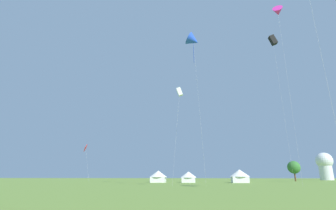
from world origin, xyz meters
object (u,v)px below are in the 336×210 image
Objects in this scene: kite_white_box at (180,92)px; festival_tent_left at (240,175)px; tree_distant_left at (294,167)px; kite_blue_delta at (193,40)px; kite_black_box at (273,40)px; festival_tent_right at (158,176)px; festival_tent_center at (189,176)px; kite_magenta_delta at (278,12)px; observatory_dome at (325,165)px; kite_red_diamond at (85,148)px.

kite_white_box is 28.58m from festival_tent_left.
kite_white_box reaches higher than tree_distant_left.
kite_blue_delta is 6.25× the size of festival_tent_left.
kite_black_box is 45.52m from festival_tent_right.
kite_black_box is at bearing -111.13° from tree_distant_left.
festival_tent_right is 44.78m from tree_distant_left.
kite_white_box is 25.69m from festival_tent_center.
kite_magenta_delta is 7.86× the size of festival_tent_right.
kite_magenta_delta is at bearing -107.88° from tree_distant_left.
festival_tent_center is 0.38× the size of observatory_dome.
festival_tent_center is 38.19m from tree_distant_left.
kite_blue_delta is 85.13m from observatory_dome.
kite_magenta_delta is at bearing -117.39° from observatory_dome.
kite_black_box is (23.14, 16.51, 18.73)m from kite_white_box.
kite_magenta_delta is at bearing -34.30° from festival_tent_right.
kite_red_diamond is 38.47m from kite_blue_delta.
kite_white_box is 12.18m from kite_blue_delta.
observatory_dome is (60.66, 45.91, 4.41)m from festival_tent_right.
kite_black_box is (20.32, 14.51, 7.05)m from kite_blue_delta.
kite_black_box reaches higher than kite_blue_delta.
tree_distant_left is (32.20, 20.36, 2.73)m from festival_tent_center.
tree_distant_left is at bearing -129.23° from observatory_dome.
kite_black_box is at bearing 78.00° from kite_magenta_delta.
kite_white_box is 3.64× the size of festival_tent_left.
kite_black_box reaches higher than festival_tent_left.
observatory_dome is 1.75× the size of tree_distant_left.
kite_white_box is 0.48× the size of kite_black_box.
kite_black_box reaches higher than festival_tent_right.
observatory_dome reaches higher than festival_tent_center.
festival_tent_center is at bearing -147.70° from tree_distant_left.
kite_red_diamond is 0.32× the size of kite_blue_delta.
kite_blue_delta is (2.82, 2.00, 11.68)m from kite_white_box.
kite_magenta_delta is at bearing 0.63° from kite_blue_delta.
kite_magenta_delta is at bearing -68.68° from festival_tent_left.
tree_distant_left is at bearing 27.09° from festival_tent_right.
kite_black_box reaches higher than tree_distant_left.
tree_distant_left is at bearing 52.68° from kite_blue_delta.
kite_white_box is at bearing -91.25° from festival_tent_center.
festival_tent_right is 7.60m from festival_tent_center.
tree_distant_left is at bearing 21.31° from kite_red_diamond.
festival_tent_left reaches higher than festival_tent_right.
festival_tent_center is at bearing 0.00° from festival_tent_right.
observatory_dome reaches higher than kite_red_diamond.
kite_magenta_delta is at bearing 6.21° from kite_white_box.
kite_white_box reaches higher than festival_tent_center.
kite_magenta_delta is 8.56× the size of festival_tent_center.
festival_tent_right is at bearing 145.70° from kite_magenta_delta.
kite_black_box reaches higher than festival_tent_center.
observatory_dome is at bearing 40.87° from festival_tent_center.
kite_blue_delta reaches higher than observatory_dome.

